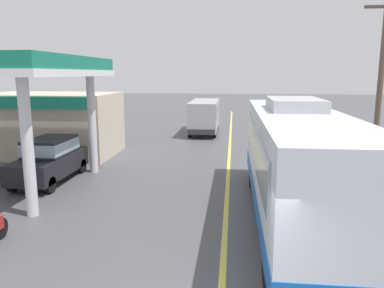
{
  "coord_description": "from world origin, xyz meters",
  "views": [
    {
      "loc": [
        0.16,
        -5.13,
        4.46
      ],
      "look_at": [
        -1.5,
        10.0,
        1.6
      ],
      "focal_mm": 35.11,
      "sensor_mm": 36.0,
      "label": 1
    }
  ],
  "objects_px": {
    "coach_bus_main": "(297,166)",
    "car_at_pump": "(50,157)",
    "minibus_opposing_lane": "(204,114)",
    "pedestrian_near_pump": "(56,152)"
  },
  "relations": [
    {
      "from": "coach_bus_main",
      "to": "minibus_opposing_lane",
      "type": "distance_m",
      "value": 17.37
    },
    {
      "from": "car_at_pump",
      "to": "minibus_opposing_lane",
      "type": "distance_m",
      "value": 14.68
    },
    {
      "from": "coach_bus_main",
      "to": "car_at_pump",
      "type": "relative_size",
      "value": 2.63
    },
    {
      "from": "coach_bus_main",
      "to": "minibus_opposing_lane",
      "type": "height_order",
      "value": "coach_bus_main"
    },
    {
      "from": "coach_bus_main",
      "to": "car_at_pump",
      "type": "height_order",
      "value": "coach_bus_main"
    },
    {
      "from": "car_at_pump",
      "to": "minibus_opposing_lane",
      "type": "xyz_separation_m",
      "value": [
        5.43,
        13.64,
        0.46
      ]
    },
    {
      "from": "minibus_opposing_lane",
      "to": "pedestrian_near_pump",
      "type": "bearing_deg",
      "value": -115.53
    },
    {
      "from": "coach_bus_main",
      "to": "pedestrian_near_pump",
      "type": "xyz_separation_m",
      "value": [
        -9.96,
        4.63,
        -0.79
      ]
    },
    {
      "from": "car_at_pump",
      "to": "pedestrian_near_pump",
      "type": "height_order",
      "value": "car_at_pump"
    },
    {
      "from": "pedestrian_near_pump",
      "to": "car_at_pump",
      "type": "bearing_deg",
      "value": -73.18
    }
  ]
}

